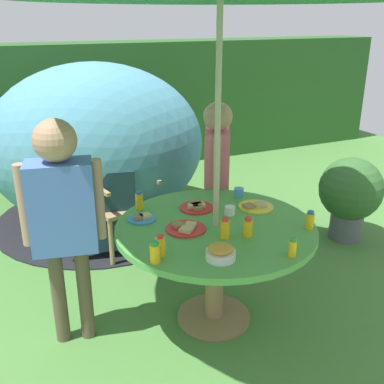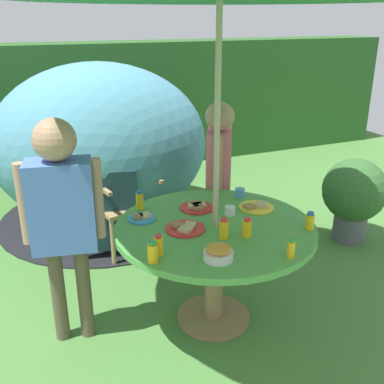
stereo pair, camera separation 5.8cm
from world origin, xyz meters
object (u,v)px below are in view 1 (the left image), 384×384
at_px(plate_back_edge, 186,228).
at_px(snack_bowl, 221,252).
at_px(garden_table, 215,242).
at_px(child_in_pink_shirt, 217,162).
at_px(juice_bottle_near_left, 160,246).
at_px(juice_bottle_spot_a, 155,253).
at_px(juice_bottle_far_right, 293,248).
at_px(dome_tent, 96,145).
at_px(plate_center_back, 196,207).
at_px(juice_bottle_mid_left, 139,201).
at_px(plate_far_left, 256,206).
at_px(juice_bottle_near_right, 248,227).
at_px(wooden_chair, 117,186).
at_px(juice_bottle_mid_right, 310,220).
at_px(potted_plant, 350,193).
at_px(cup_far, 239,192).
at_px(plate_front_edge, 142,218).
at_px(child_in_blue_shirt, 62,207).
at_px(juice_bottle_center_front, 225,228).
at_px(cup_near, 230,210).

bearing_deg(plate_back_edge, snack_bowl, -86.33).
xyz_separation_m(garden_table, child_in_pink_shirt, (0.40, 0.76, 0.27)).
height_order(juice_bottle_near_left, juice_bottle_spot_a, juice_bottle_near_left).
xyz_separation_m(snack_bowl, juice_bottle_far_right, (0.38, -0.14, 0.01)).
distance_m(dome_tent, child_in_pink_shirt, 1.41).
xyz_separation_m(plate_center_back, juice_bottle_mid_left, (-0.36, 0.16, 0.05)).
bearing_deg(plate_center_back, plate_far_left, -22.86).
height_order(garden_table, juice_bottle_near_right, juice_bottle_near_right).
xyz_separation_m(child_in_pink_shirt, juice_bottle_spot_a, (-0.92, -1.05, -0.09)).
height_order(child_in_pink_shirt, snack_bowl, child_in_pink_shirt).
distance_m(garden_table, juice_bottle_mid_left, 0.61).
xyz_separation_m(wooden_chair, juice_bottle_mid_right, (0.80, -1.62, 0.20)).
bearing_deg(plate_back_edge, potted_plant, 16.63).
distance_m(plate_back_edge, juice_bottle_near_left, 0.36).
bearing_deg(juice_bottle_mid_left, garden_table, -51.17).
relative_size(plate_far_left, juice_bottle_mid_left, 1.87).
distance_m(juice_bottle_near_right, cup_far, 0.65).
bearing_deg(plate_front_edge, juice_bottle_mid_left, 76.73).
bearing_deg(juice_bottle_far_right, juice_bottle_mid_left, 119.78).
xyz_separation_m(wooden_chair, plate_far_left, (0.66, -1.21, 0.16)).
xyz_separation_m(garden_table, juice_bottle_mid_left, (-0.36, 0.45, 0.18)).
bearing_deg(cup_far, plate_back_edge, -148.92).
relative_size(plate_front_edge, juice_bottle_mid_left, 1.41).
height_order(wooden_chair, plate_far_left, wooden_chair).
bearing_deg(juice_bottle_mid_left, child_in_blue_shirt, -155.37).
distance_m(child_in_blue_shirt, juice_bottle_mid_right, 1.52).
bearing_deg(juice_bottle_mid_left, juice_bottle_mid_right, -39.72).
xyz_separation_m(juice_bottle_mid_left, cup_far, (0.75, -0.08, -0.03)).
xyz_separation_m(plate_front_edge, juice_bottle_mid_left, (0.04, 0.18, 0.05)).
bearing_deg(juice_bottle_spot_a, juice_bottle_far_right, -19.38).
bearing_deg(juice_bottle_center_front, juice_bottle_spot_a, -167.75).
height_order(child_in_blue_shirt, juice_bottle_mid_left, child_in_blue_shirt).
xyz_separation_m(plate_far_left, juice_bottle_mid_left, (-0.75, 0.32, 0.05)).
bearing_deg(juice_bottle_center_front, cup_near, 56.12).
relative_size(wooden_chair, juice_bottle_mid_left, 8.01).
distance_m(plate_far_left, juice_bottle_near_left, 0.92).
bearing_deg(juice_bottle_far_right, juice_bottle_center_front, 123.02).
bearing_deg(juice_bottle_near_left, juice_bottle_spot_a, -131.37).
bearing_deg(plate_back_edge, juice_bottle_spot_a, -136.08).
bearing_deg(potted_plant, cup_far, -170.78).
relative_size(plate_front_edge, juice_bottle_spot_a, 1.47).
relative_size(dome_tent, cup_near, 35.56).
distance_m(dome_tent, cup_near, 1.93).
xyz_separation_m(plate_far_left, cup_far, (0.00, 0.24, 0.02)).
height_order(juice_bottle_mid_right, cup_near, juice_bottle_mid_right).
bearing_deg(cup_far, juice_bottle_center_front, -127.03).
bearing_deg(child_in_blue_shirt, plate_center_back, 18.30).
bearing_deg(dome_tent, juice_bottle_near_left, -81.69).
bearing_deg(juice_bottle_near_left, potted_plant, 20.52).
bearing_deg(juice_bottle_center_front, juice_bottle_near_right, -15.58).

